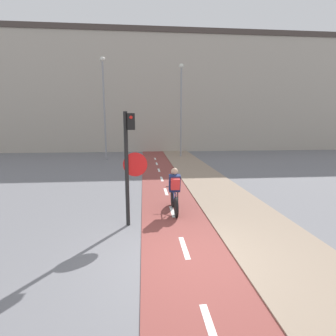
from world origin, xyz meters
The scene contains 8 objects.
ground_plane centered at (0.00, 0.00, 0.00)m, with size 120.00×120.00×0.00m, color slate.
bike_lane centered at (0.00, 0.01, 0.01)m, with size 2.01×60.00×0.02m.
sidewalk_strip centered at (2.20, 0.00, 0.03)m, with size 2.40×60.00×0.05m.
building_row_background centered at (0.00, 23.28, 5.81)m, with size 60.00×5.20×11.59m.
traffic_light_pole centered at (-1.30, 2.04, 1.98)m, with size 0.67×0.26×3.20m.
street_lamp_far centered at (-3.81, 15.47, 4.59)m, with size 0.36×0.36×7.63m.
street_lamp_sidewalk centered at (2.20, 16.58, 4.52)m, with size 0.36×0.36×7.48m.
cyclist_near centered at (0.07, 3.00, 0.71)m, with size 0.46×1.66×1.47m.
Camera 1 is at (-0.91, -5.14, 2.92)m, focal length 28.00 mm.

